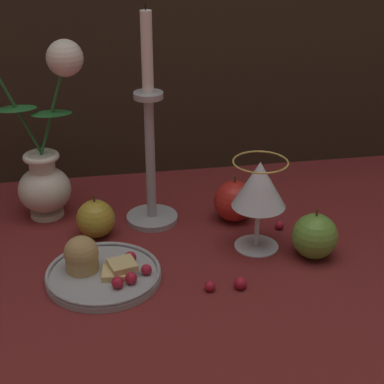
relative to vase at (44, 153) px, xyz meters
The scene contains 11 objects.
ground_plane 0.27m from the vase, 41.26° to the right, with size 2.40×2.40×0.00m, color maroon.
vase is the anchor object (origin of this frame).
plate_with_pastries 0.26m from the vase, 71.05° to the right, with size 0.18×0.18×0.07m.
wine_glass 0.38m from the vase, 27.38° to the right, with size 0.09×0.09×0.15m.
candlestick 0.19m from the vase, 17.10° to the right, with size 0.09×0.09×0.38m.
apple_beside_vase 0.48m from the vase, 27.65° to the right, with size 0.07×0.07×0.09m.
apple_near_glass 0.15m from the vase, 49.87° to the right, with size 0.07×0.07×0.08m.
apple_at_table_edge 0.34m from the vase, 13.41° to the right, with size 0.07×0.07×0.09m.
berry_near_plate 0.43m from the vase, 17.66° to the right, with size 0.02×0.02×0.02m, color #AD192D.
berry_front_center 0.39m from the vase, 50.42° to the right, with size 0.02×0.02×0.02m, color #AD192D.
berry_by_glass_stem 0.42m from the vase, 45.65° to the right, with size 0.02×0.02×0.02m, color #AD192D.
Camera 1 is at (-0.10, -0.90, 0.55)m, focal length 60.00 mm.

